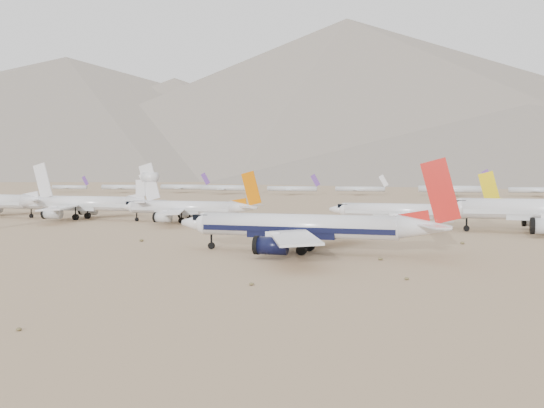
# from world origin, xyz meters

# --- Properties ---
(ground) EXTENTS (7000.00, 7000.00, 0.00)m
(ground) POSITION_xyz_m (0.00, 0.00, 0.00)
(ground) COLOR #8E6F52
(ground) RESTS_ON ground
(main_airliner) EXTENTS (51.47, 50.27, 18.16)m
(main_airliner) POSITION_xyz_m (10.20, 6.88, 4.99)
(main_airliner) COLOR white
(main_airliner) RESTS_ON ground
(row2_gold_tail) EXTENTS (44.69, 43.70, 15.91)m
(row2_gold_tail) POSITION_xyz_m (23.99, 68.91, 4.45)
(row2_gold_tail) COLOR white
(row2_gold_tail) RESTS_ON ground
(row2_orange_tail) EXTENTS (44.72, 43.75, 15.95)m
(row2_orange_tail) POSITION_xyz_m (-42.80, 63.83, 4.48)
(row2_orange_tail) COLOR white
(row2_orange_tail) RESTS_ON ground
(row2_white_trijet) EXTENTS (52.33, 51.14, 18.54)m
(row2_white_trijet) POSITION_xyz_m (-80.33, 65.23, 5.37)
(row2_white_trijet) COLOR white
(row2_white_trijet) RESTS_ON ground
(distant_storage_row) EXTENTS (510.62, 52.78, 15.30)m
(distant_storage_row) POSITION_xyz_m (1.01, 305.57, 4.38)
(distant_storage_row) COLOR silver
(distant_storage_row) RESTS_ON ground
(mountain_range) EXTENTS (7354.00, 3024.00, 470.00)m
(mountain_range) POSITION_xyz_m (70.18, 1648.01, 190.32)
(mountain_range) COLOR slate
(mountain_range) RESTS_ON ground
(desert_scrub) EXTENTS (276.67, 121.67, 0.66)m
(desert_scrub) POSITION_xyz_m (-4.05, -29.02, 0.29)
(desert_scrub) COLOR brown
(desert_scrub) RESTS_ON ground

